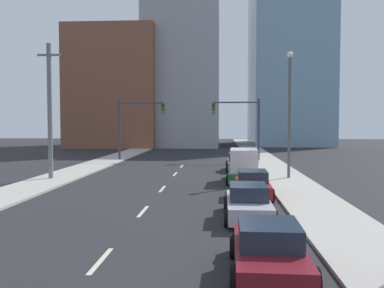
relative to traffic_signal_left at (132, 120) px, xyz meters
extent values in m
cube|color=#ADA89E|center=(-2.44, 6.13, -4.16)|extent=(3.23, 94.57, 0.13)
cube|color=#ADA89E|center=(13.75, 6.13, -4.16)|extent=(3.23, 94.57, 0.13)
cube|color=beige|center=(5.66, -32.00, -4.22)|extent=(0.16, 2.40, 0.01)
cube|color=beige|center=(5.66, -25.11, -4.22)|extent=(0.16, 2.40, 0.01)
cube|color=beige|center=(5.66, -18.59, -4.22)|extent=(0.16, 2.40, 0.01)
cube|color=beige|center=(5.66, -11.20, -4.22)|extent=(0.16, 2.40, 0.01)
cube|color=beige|center=(5.66, -5.28, -4.22)|extent=(0.16, 2.40, 0.01)
cube|color=brown|center=(-7.68, 26.32, 5.21)|extent=(14.00, 16.00, 18.87)
cube|color=#99999E|center=(2.89, 30.32, 11.54)|extent=(12.00, 20.00, 31.52)
cube|color=#7A9EB7|center=(21.27, 34.32, 11.84)|extent=(13.00, 20.00, 32.12)
cylinder|color=#38383D|center=(-1.39, 0.00, -0.99)|extent=(0.24, 0.24, 6.46)
cylinder|color=#38383D|center=(0.93, 0.00, 1.84)|extent=(4.63, 0.16, 0.16)
cube|color=#194C1E|center=(3.24, 0.00, 1.21)|extent=(0.34, 0.32, 1.10)
cylinder|color=#4C0C0C|center=(3.24, -0.17, 1.55)|extent=(0.22, 0.04, 0.22)
cylinder|color=#593F0C|center=(3.24, -0.17, 1.21)|extent=(0.22, 0.04, 0.22)
cylinder|color=#26E53F|center=(3.24, -0.17, 0.87)|extent=(0.22, 0.04, 0.22)
cylinder|color=#38383D|center=(13.09, 0.00, -0.99)|extent=(0.24, 0.24, 6.46)
cylinder|color=#38383D|center=(10.77, 0.00, 1.84)|extent=(4.63, 0.16, 0.16)
cube|color=#194C1E|center=(8.46, 0.00, 1.21)|extent=(0.34, 0.32, 1.10)
cylinder|color=#4C0C0C|center=(8.46, -0.17, 1.55)|extent=(0.22, 0.04, 0.22)
cylinder|color=#593F0C|center=(8.46, -0.17, 1.21)|extent=(0.22, 0.04, 0.22)
cylinder|color=#26E53F|center=(8.46, -0.17, 0.87)|extent=(0.22, 0.04, 0.22)
cylinder|color=slate|center=(-2.68, -15.07, 0.51)|extent=(0.32, 0.32, 9.47)
cube|color=slate|center=(-2.68, -15.07, 4.45)|extent=(1.60, 0.14, 0.14)
cylinder|color=#4C4C51|center=(13.98, -13.71, 0.03)|extent=(0.20, 0.20, 8.50)
sphere|color=white|center=(13.98, -13.71, 4.50)|extent=(0.44, 0.44, 0.44)
cube|color=maroon|center=(10.43, -32.84, -3.72)|extent=(1.89, 4.42, 0.62)
cube|color=#1E2838|center=(10.43, -32.84, -3.12)|extent=(1.62, 2.01, 0.59)
cylinder|color=black|center=(9.54, -31.46, -3.87)|extent=(0.24, 0.71, 0.70)
cylinder|color=black|center=(11.39, -31.50, -3.87)|extent=(0.24, 0.71, 0.70)
cylinder|color=black|center=(9.47, -34.17, -3.87)|extent=(0.24, 0.71, 0.70)
cylinder|color=black|center=(11.33, -34.22, -3.87)|extent=(0.24, 0.71, 0.70)
cube|color=#B2B2BC|center=(10.32, -26.29, -3.71)|extent=(1.77, 4.66, 0.65)
cube|color=#1E2838|center=(10.32, -26.29, -3.08)|extent=(1.55, 2.10, 0.61)
cylinder|color=black|center=(9.42, -24.84, -3.88)|extent=(0.22, 0.68, 0.68)
cylinder|color=black|center=(11.23, -24.85, -3.88)|extent=(0.22, 0.68, 0.68)
cylinder|color=black|center=(9.40, -27.72, -3.88)|extent=(0.22, 0.68, 0.68)
cylinder|color=black|center=(11.22, -27.73, -3.88)|extent=(0.22, 0.68, 0.68)
cube|color=red|center=(10.89, -21.04, -3.71)|extent=(1.81, 4.50, 0.65)
cube|color=#1E2838|center=(10.89, -21.04, -3.08)|extent=(1.56, 2.04, 0.61)
cylinder|color=black|center=(10.01, -19.64, -3.89)|extent=(0.23, 0.68, 0.67)
cylinder|color=black|center=(11.81, -19.67, -3.89)|extent=(0.23, 0.68, 0.67)
cylinder|color=black|center=(9.96, -22.41, -3.89)|extent=(0.23, 0.68, 0.67)
cylinder|color=black|center=(11.77, -22.44, -3.89)|extent=(0.23, 0.68, 0.67)
cube|color=#1E6033|center=(10.74, -15.12, -3.75)|extent=(2.23, 5.30, 0.61)
cube|color=silver|center=(10.73, -15.38, -2.71)|extent=(1.91, 3.31, 1.45)
cylinder|color=black|center=(9.76, -13.46, -3.92)|extent=(0.24, 0.62, 0.61)
cylinder|color=black|center=(11.85, -13.54, -3.92)|extent=(0.24, 0.62, 0.61)
cylinder|color=black|center=(9.63, -16.69, -3.92)|extent=(0.24, 0.62, 0.61)
cylinder|color=black|center=(11.73, -16.78, -3.92)|extent=(0.24, 0.62, 0.61)
cube|color=slate|center=(10.63, -8.68, -3.70)|extent=(1.76, 4.28, 0.66)
cube|color=#1E2838|center=(10.63, -8.68, -3.06)|extent=(1.53, 1.93, 0.62)
cylinder|color=black|center=(9.75, -7.35, -3.88)|extent=(0.23, 0.69, 0.69)
cylinder|color=black|center=(11.53, -7.37, -3.88)|extent=(0.23, 0.69, 0.69)
cylinder|color=black|center=(9.73, -10.00, -3.88)|extent=(0.23, 0.69, 0.69)
cylinder|color=black|center=(11.50, -10.01, -3.88)|extent=(0.23, 0.69, 0.69)
camera|label=1|loc=(9.12, -44.10, -0.17)|focal=40.00mm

